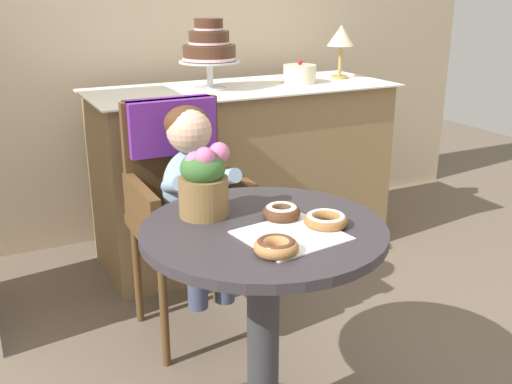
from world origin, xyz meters
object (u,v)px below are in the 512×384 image
at_px(donut_front, 282,212).
at_px(donut_side, 326,219).
at_px(donut_mid, 276,246).
at_px(tiered_cake_stand, 209,48).
at_px(wicker_chair, 180,180).
at_px(table_lamp, 341,38).
at_px(seated_child, 194,182).
at_px(cafe_table, 263,291).
at_px(round_layer_cake, 300,74).
at_px(flower_vase, 203,180).

relative_size(donut_front, donut_side, 0.88).
distance_m(donut_mid, tiered_cake_stand, 1.58).
xyz_separation_m(wicker_chair, donut_front, (0.06, -0.73, 0.10)).
bearing_deg(wicker_chair, donut_mid, -88.54).
distance_m(wicker_chair, table_lamp, 1.36).
distance_m(wicker_chair, donut_front, 0.74).
relative_size(seated_child, donut_side, 5.68).
bearing_deg(cafe_table, donut_mid, -107.59).
height_order(donut_mid, round_layer_cake, round_layer_cake).
bearing_deg(round_layer_cake, wicker_chair, -148.56).
bearing_deg(wicker_chair, donut_front, -79.49).
bearing_deg(cafe_table, round_layer_cake, 55.83).
relative_size(seated_child, round_layer_cake, 4.24).
height_order(wicker_chair, donut_front, wicker_chair).
distance_m(donut_side, tiered_cake_stand, 1.44).
bearing_deg(cafe_table, flower_vase, 127.60).
height_order(cafe_table, round_layer_cake, round_layer_cake).
xyz_separation_m(donut_mid, tiered_cake_stand, (0.43, 1.48, 0.36)).
bearing_deg(cafe_table, donut_side, -26.63).
height_order(donut_side, flower_vase, flower_vase).
relative_size(cafe_table, round_layer_cake, 4.20).
xyz_separation_m(wicker_chair, round_layer_cake, (0.86, 0.53, 0.31)).
xyz_separation_m(flower_vase, table_lamp, (1.27, 1.17, 0.29)).
bearing_deg(seated_child, tiered_cake_stand, 62.63).
bearing_deg(tiered_cake_stand, table_lamp, 1.86).
height_order(cafe_table, donut_mid, donut_mid).
distance_m(seated_child, donut_mid, 0.79).
height_order(wicker_chair, flower_vase, wicker_chair).
height_order(donut_front, tiered_cake_stand, tiered_cake_stand).
height_order(seated_child, donut_side, seated_child).
distance_m(wicker_chair, round_layer_cake, 1.05).
bearing_deg(wicker_chair, seated_child, -84.37).
distance_m(donut_mid, table_lamp, 1.97).
bearing_deg(tiered_cake_stand, donut_front, -103.24).
bearing_deg(cafe_table, wicker_chair, 89.22).
relative_size(wicker_chair, table_lamp, 3.35).
distance_m(tiered_cake_stand, round_layer_cake, 0.52).
bearing_deg(round_layer_cake, flower_vase, -131.42).
height_order(donut_mid, tiered_cake_stand, tiered_cake_stand).
relative_size(wicker_chair, tiered_cake_stand, 2.84).
height_order(seated_child, flower_vase, seated_child).
height_order(donut_front, flower_vase, flower_vase).
distance_m(seated_child, donut_side, 0.70).
xyz_separation_m(donut_front, table_lamp, (1.08, 1.30, 0.37)).
relative_size(donut_mid, table_lamp, 0.42).
relative_size(seated_child, donut_mid, 6.12).
distance_m(cafe_table, flower_vase, 0.38).
distance_m(seated_child, donut_front, 0.58).
bearing_deg(donut_front, donut_side, -50.33).
bearing_deg(cafe_table, seated_child, 89.02).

